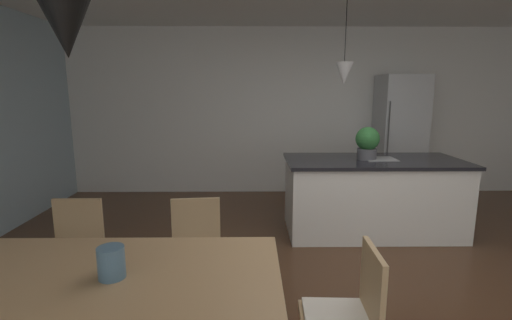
{
  "coord_description": "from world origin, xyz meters",
  "views": [
    {
      "loc": [
        -1.05,
        -2.86,
        1.7
      ],
      "look_at": [
        -1.01,
        0.5,
        1.06
      ],
      "focal_mm": 25.68,
      "sensor_mm": 36.0,
      "label": 1
    }
  ],
  "objects_px": {
    "dining_table": "(85,282)",
    "vase_on_dining_table": "(111,262)",
    "chair_far_right": "(196,253)",
    "kitchen_island": "(372,195)",
    "potted_plant_on_island": "(367,142)",
    "chair_kitchen_end": "(347,317)",
    "chair_far_left": "(73,254)",
    "refrigerator": "(399,138)"
  },
  "relations": [
    {
      "from": "chair_kitchen_end",
      "to": "potted_plant_on_island",
      "type": "height_order",
      "value": "potted_plant_on_island"
    },
    {
      "from": "chair_far_right",
      "to": "vase_on_dining_table",
      "type": "relative_size",
      "value": 5.28
    },
    {
      "from": "chair_far_left",
      "to": "chair_far_right",
      "type": "relative_size",
      "value": 1.0
    },
    {
      "from": "chair_kitchen_end",
      "to": "refrigerator",
      "type": "relative_size",
      "value": 0.45
    },
    {
      "from": "potted_plant_on_island",
      "to": "vase_on_dining_table",
      "type": "bearing_deg",
      "value": -129.71
    },
    {
      "from": "dining_table",
      "to": "vase_on_dining_table",
      "type": "bearing_deg",
      "value": -21.91
    },
    {
      "from": "dining_table",
      "to": "kitchen_island",
      "type": "relative_size",
      "value": 1.01
    },
    {
      "from": "potted_plant_on_island",
      "to": "chair_kitchen_end",
      "type": "bearing_deg",
      "value": -109.02
    },
    {
      "from": "chair_far_left",
      "to": "chair_far_right",
      "type": "bearing_deg",
      "value": -0.01
    },
    {
      "from": "chair_far_right",
      "to": "potted_plant_on_island",
      "type": "relative_size",
      "value": 2.26
    },
    {
      "from": "vase_on_dining_table",
      "to": "refrigerator",
      "type": "bearing_deg",
      "value": 52.62
    },
    {
      "from": "kitchen_island",
      "to": "potted_plant_on_island",
      "type": "xyz_separation_m",
      "value": [
        -0.09,
        0.0,
        0.64
      ]
    },
    {
      "from": "dining_table",
      "to": "potted_plant_on_island",
      "type": "xyz_separation_m",
      "value": [
        2.25,
        2.42,
        0.41
      ]
    },
    {
      "from": "chair_far_right",
      "to": "kitchen_island",
      "type": "xyz_separation_m",
      "value": [
        1.88,
        1.61,
        -0.01
      ]
    },
    {
      "from": "chair_far_right",
      "to": "kitchen_island",
      "type": "height_order",
      "value": "kitchen_island"
    },
    {
      "from": "potted_plant_on_island",
      "to": "kitchen_island",
      "type": "bearing_deg",
      "value": 0.0
    },
    {
      "from": "chair_far_right",
      "to": "refrigerator",
      "type": "relative_size",
      "value": 0.45
    },
    {
      "from": "dining_table",
      "to": "kitchen_island",
      "type": "xyz_separation_m",
      "value": [
        2.34,
        2.42,
        -0.23
      ]
    },
    {
      "from": "chair_far_right",
      "to": "potted_plant_on_island",
      "type": "height_order",
      "value": "potted_plant_on_island"
    },
    {
      "from": "refrigerator",
      "to": "vase_on_dining_table",
      "type": "distance_m",
      "value": 5.02
    },
    {
      "from": "refrigerator",
      "to": "potted_plant_on_island",
      "type": "distance_m",
      "value": 1.78
    },
    {
      "from": "chair_far_left",
      "to": "chair_far_right",
      "type": "distance_m",
      "value": 0.94
    },
    {
      "from": "vase_on_dining_table",
      "to": "dining_table",
      "type": "bearing_deg",
      "value": 158.09
    },
    {
      "from": "dining_table",
      "to": "chair_kitchen_end",
      "type": "height_order",
      "value": "chair_kitchen_end"
    },
    {
      "from": "vase_on_dining_table",
      "to": "chair_far_left",
      "type": "bearing_deg",
      "value": 126.23
    },
    {
      "from": "chair_far_right",
      "to": "refrigerator",
      "type": "bearing_deg",
      "value": 48.3
    },
    {
      "from": "chair_far_left",
      "to": "kitchen_island",
      "type": "relative_size",
      "value": 0.42
    },
    {
      "from": "dining_table",
      "to": "chair_far_left",
      "type": "relative_size",
      "value": 2.41
    },
    {
      "from": "refrigerator",
      "to": "chair_kitchen_end",
      "type": "bearing_deg",
      "value": -114.8
    },
    {
      "from": "chair_far_right",
      "to": "potted_plant_on_island",
      "type": "bearing_deg",
      "value": 41.97
    },
    {
      "from": "dining_table",
      "to": "kitchen_island",
      "type": "bearing_deg",
      "value": 45.95
    },
    {
      "from": "kitchen_island",
      "to": "chair_kitchen_end",
      "type": "bearing_deg",
      "value": -110.93
    },
    {
      "from": "chair_far_right",
      "to": "refrigerator",
      "type": "xyz_separation_m",
      "value": [
        2.76,
        3.1,
        0.5
      ]
    },
    {
      "from": "chair_far_left",
      "to": "vase_on_dining_table",
      "type": "relative_size",
      "value": 5.28
    },
    {
      "from": "dining_table",
      "to": "chair_far_right",
      "type": "relative_size",
      "value": 2.41
    },
    {
      "from": "chair_far_left",
      "to": "refrigerator",
      "type": "relative_size",
      "value": 0.45
    },
    {
      "from": "chair_kitchen_end",
      "to": "kitchen_island",
      "type": "relative_size",
      "value": 0.42
    },
    {
      "from": "kitchen_island",
      "to": "potted_plant_on_island",
      "type": "height_order",
      "value": "potted_plant_on_island"
    },
    {
      "from": "chair_kitchen_end",
      "to": "chair_far_left",
      "type": "bearing_deg",
      "value": 156.55
    },
    {
      "from": "dining_table",
      "to": "chair_far_left",
      "type": "height_order",
      "value": "chair_far_left"
    },
    {
      "from": "potted_plant_on_island",
      "to": "vase_on_dining_table",
      "type": "xyz_separation_m",
      "value": [
        -2.07,
        -2.49,
        -0.27
      ]
    },
    {
      "from": "chair_far_right",
      "to": "potted_plant_on_island",
      "type": "distance_m",
      "value": 2.48
    }
  ]
}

